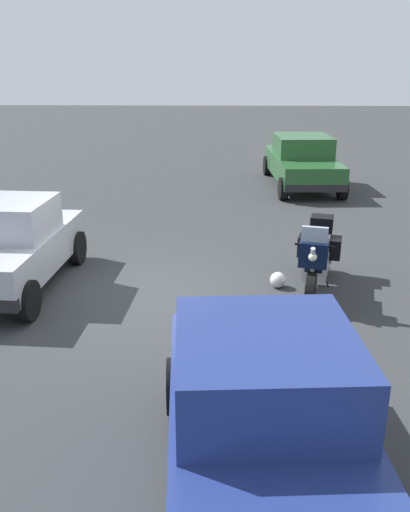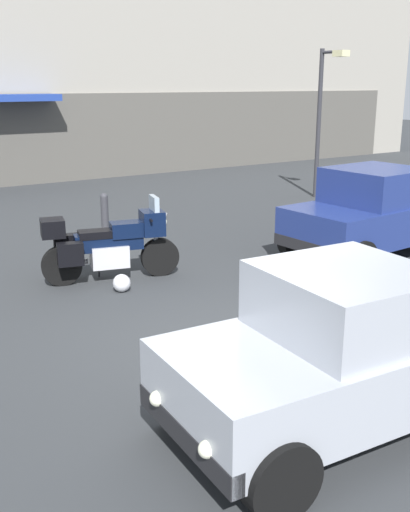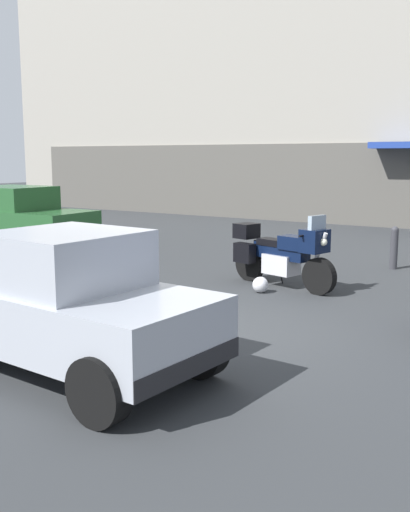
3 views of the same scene
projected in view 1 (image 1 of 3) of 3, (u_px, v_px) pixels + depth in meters
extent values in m
plane|color=#2D3033|center=(135.00, 295.00, 9.38)|extent=(80.00, 80.00, 0.00)
cylinder|color=black|center=(311.00, 291.00, 8.74)|extent=(0.65, 0.29, 0.64)
cylinder|color=black|center=(319.00, 258.00, 10.21)|extent=(0.65, 0.29, 0.64)
cylinder|color=#B7B7BC|center=(312.00, 265.00, 8.62)|extent=(0.33, 0.15, 0.68)
cube|color=#B7B7BC|center=(316.00, 267.00, 9.48)|extent=(0.68, 0.54, 0.36)
cube|color=black|center=(317.00, 254.00, 9.40)|extent=(1.14, 0.54, 0.28)
cube|color=black|center=(316.00, 249.00, 9.07)|extent=(0.59, 0.46, 0.24)
cube|color=black|center=(318.00, 242.00, 9.53)|extent=(0.62, 0.43, 0.12)
cube|color=black|center=(314.00, 253.00, 8.65)|extent=(0.46, 0.52, 0.40)
cube|color=#8C9EAD|center=(315.00, 236.00, 8.51)|extent=(0.18, 0.41, 0.28)
sphere|color=#EAEACC|center=(313.00, 257.00, 8.49)|extent=(0.14, 0.14, 0.14)
cylinder|color=black|center=(315.00, 246.00, 8.69)|extent=(0.19, 0.61, 0.04)
cylinder|color=#B7B7BC|center=(329.00, 263.00, 10.01)|extent=(0.56, 0.22, 0.09)
cube|color=black|center=(335.00, 248.00, 9.95)|extent=(0.44, 0.29, 0.36)
cube|color=black|center=(304.00, 245.00, 10.09)|extent=(0.44, 0.29, 0.36)
cube|color=black|center=(322.00, 224.00, 10.09)|extent=(0.45, 0.48, 0.28)
cylinder|color=black|center=(326.00, 279.00, 9.66)|extent=(0.05, 0.13, 0.29)
sphere|color=silver|center=(278.00, 280.00, 9.67)|extent=(0.28, 0.28, 0.28)
cube|color=navy|center=(265.00, 444.00, 4.77)|extent=(3.90, 1.88, 0.68)
cube|color=navy|center=(266.00, 368.00, 4.69)|extent=(1.69, 1.61, 0.64)
cube|color=#8C9EAD|center=(281.00, 423.00, 3.98)|extent=(0.15, 1.39, 0.54)
cube|color=#8C9EAD|center=(255.00, 327.00, 5.39)|extent=(0.15, 1.39, 0.51)
cube|color=black|center=(242.00, 359.00, 6.59)|extent=(0.22, 1.64, 0.20)
cylinder|color=black|center=(314.00, 383.00, 6.28)|extent=(0.65, 0.26, 0.64)
cylinder|color=black|center=(177.00, 386.00, 6.22)|extent=(0.65, 0.26, 0.64)
cube|color=#235128|center=(302.00, 166.00, 17.22)|extent=(4.57, 1.95, 0.64)
cube|color=#235128|center=(303.00, 145.00, 17.06)|extent=(1.97, 1.70, 0.60)
cube|color=#8C9EAD|center=(297.00, 141.00, 17.90)|extent=(0.12, 1.50, 0.51)
cube|color=#8C9EAD|center=(308.00, 150.00, 16.21)|extent=(0.12, 1.50, 0.48)
cube|color=black|center=(290.00, 160.00, 19.36)|extent=(0.20, 1.76, 0.20)
cube|color=black|center=(316.00, 188.00, 15.22)|extent=(0.20, 1.76, 0.20)
cylinder|color=black|center=(267.00, 165.00, 19.00)|extent=(0.65, 0.25, 0.64)
cylinder|color=black|center=(316.00, 165.00, 19.04)|extent=(0.65, 0.25, 0.64)
cylinder|color=black|center=(283.00, 189.00, 15.61)|extent=(0.65, 0.25, 0.64)
cylinder|color=black|center=(342.00, 188.00, 15.65)|extent=(0.65, 0.25, 0.64)
sphere|color=silver|center=(276.00, 157.00, 19.36)|extent=(0.14, 0.14, 0.14)
sphere|color=silver|center=(303.00, 157.00, 19.38)|extent=(0.14, 0.14, 0.14)
cube|color=#9EA3AD|center=(11.00, 252.00, 9.53)|extent=(3.49, 1.76, 0.64)
cube|color=#9EA3AD|center=(7.00, 218.00, 9.32)|extent=(1.48, 1.52, 0.60)
cube|color=#8C9EAD|center=(22.00, 208.00, 9.93)|extent=(0.14, 1.33, 0.51)
cube|color=black|center=(46.00, 236.00, 11.15)|extent=(0.21, 1.56, 0.20)
cylinder|color=black|center=(3.00, 246.00, 10.87)|extent=(0.65, 0.26, 0.64)
cylinder|color=black|center=(76.00, 248.00, 10.75)|extent=(0.65, 0.26, 0.64)
cylinder|color=black|center=(27.00, 301.00, 8.41)|extent=(0.65, 0.26, 0.64)
sphere|color=silver|center=(26.00, 229.00, 11.19)|extent=(0.14, 0.14, 0.14)
sphere|color=silver|center=(67.00, 230.00, 11.13)|extent=(0.14, 0.14, 0.14)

